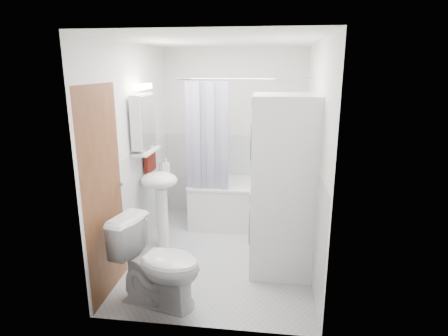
# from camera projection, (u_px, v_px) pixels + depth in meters

# --- Properties ---
(floor) EXTENTS (2.60, 2.60, 0.00)m
(floor) POSITION_uv_depth(u_px,v_px,m) (222.00, 254.00, 4.42)
(floor) COLOR #BCBCC1
(floor) RESTS_ON ground
(room_walls) EXTENTS (2.60, 2.60, 2.60)m
(room_walls) POSITION_uv_depth(u_px,v_px,m) (222.00, 129.00, 4.04)
(room_walls) COLOR white
(room_walls) RESTS_ON ground
(wainscot) EXTENTS (1.98, 2.58, 2.58)m
(wainscot) POSITION_uv_depth(u_px,v_px,m) (225.00, 198.00, 4.55)
(wainscot) COLOR white
(wainscot) RESTS_ON ground
(door) EXTENTS (0.05, 2.00, 2.00)m
(door) POSITION_uv_depth(u_px,v_px,m) (121.00, 184.00, 3.75)
(door) COLOR brown
(door) RESTS_ON ground
(bathtub) EXTENTS (1.60, 0.76, 0.61)m
(bathtub) POSITION_uv_depth(u_px,v_px,m) (249.00, 202.00, 5.19)
(bathtub) COLOR white
(bathtub) RESTS_ON ground
(tub_spout) EXTENTS (0.04, 0.12, 0.04)m
(tub_spout) POSITION_uv_depth(u_px,v_px,m) (265.00, 155.00, 5.32)
(tub_spout) COLOR silver
(tub_spout) RESTS_ON room_walls
(curtain_rod) EXTENTS (1.78, 0.02, 0.02)m
(curtain_rod) POSITION_uv_depth(u_px,v_px,m) (249.00, 79.00, 4.45)
(curtain_rod) COLOR silver
(curtain_rod) RESTS_ON room_walls
(shower_curtain) EXTENTS (0.55, 0.02, 1.45)m
(shower_curtain) POSITION_uv_depth(u_px,v_px,m) (208.00, 140.00, 4.71)
(shower_curtain) COLOR #151A49
(shower_curtain) RESTS_ON curtain_rod
(sink) EXTENTS (0.44, 0.37, 1.04)m
(sink) POSITION_uv_depth(u_px,v_px,m) (160.00, 192.00, 4.44)
(sink) COLOR white
(sink) RESTS_ON ground
(medicine_cabinet) EXTENTS (0.13, 0.50, 0.71)m
(medicine_cabinet) POSITION_uv_depth(u_px,v_px,m) (144.00, 120.00, 4.22)
(medicine_cabinet) COLOR white
(medicine_cabinet) RESTS_ON room_walls
(shelf) EXTENTS (0.18, 0.54, 0.02)m
(shelf) POSITION_uv_depth(u_px,v_px,m) (147.00, 151.00, 4.32)
(shelf) COLOR silver
(shelf) RESTS_ON room_walls
(shower_caddy) EXTENTS (0.22, 0.06, 0.02)m
(shower_caddy) POSITION_uv_depth(u_px,v_px,m) (269.00, 140.00, 5.25)
(shower_caddy) COLOR silver
(shower_caddy) RESTS_ON room_walls
(towel) EXTENTS (0.07, 0.32, 0.77)m
(towel) POSITION_uv_depth(u_px,v_px,m) (149.00, 140.00, 4.54)
(towel) COLOR #5A110B
(towel) RESTS_ON room_walls
(washer_dryer) EXTENTS (0.69, 0.67, 1.88)m
(washer_dryer) POSITION_uv_depth(u_px,v_px,m) (283.00, 186.00, 3.90)
(washer_dryer) COLOR white
(washer_dryer) RESTS_ON ground
(toilet) EXTENTS (0.91, 0.64, 0.81)m
(toilet) POSITION_uv_depth(u_px,v_px,m) (158.00, 263.00, 3.42)
(toilet) COLOR white
(toilet) RESTS_ON ground
(soap_pump) EXTENTS (0.08, 0.17, 0.08)m
(soap_pump) POSITION_uv_depth(u_px,v_px,m) (166.00, 169.00, 4.50)
(soap_pump) COLOR gray
(soap_pump) RESTS_ON sink
(shelf_bottle) EXTENTS (0.07, 0.18, 0.07)m
(shelf_bottle) POSITION_uv_depth(u_px,v_px,m) (142.00, 150.00, 4.16)
(shelf_bottle) COLOR gray
(shelf_bottle) RESTS_ON shelf
(shelf_cup) EXTENTS (0.10, 0.09, 0.10)m
(shelf_cup) POSITION_uv_depth(u_px,v_px,m) (150.00, 144.00, 4.42)
(shelf_cup) COLOR gray
(shelf_cup) RESTS_ON shelf
(shampoo_a) EXTENTS (0.13, 0.17, 0.13)m
(shampoo_a) POSITION_uv_depth(u_px,v_px,m) (258.00, 134.00, 5.25)
(shampoo_a) COLOR gray
(shampoo_a) RESTS_ON shower_caddy
(shampoo_b) EXTENTS (0.08, 0.21, 0.08)m
(shampoo_b) POSITION_uv_depth(u_px,v_px,m) (267.00, 136.00, 5.24)
(shampoo_b) COLOR #215086
(shampoo_b) RESTS_ON shower_caddy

